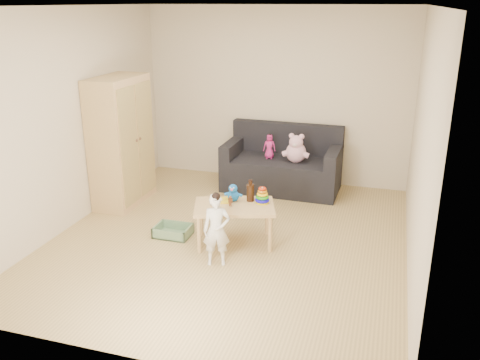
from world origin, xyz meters
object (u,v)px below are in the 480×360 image
(wardrobe, at_px, (121,142))
(toddler, at_px, (217,231))
(play_table, at_px, (234,224))
(sofa, at_px, (281,174))

(wardrobe, relative_size, toddler, 2.26)
(play_table, relative_size, toddler, 1.17)
(wardrobe, relative_size, play_table, 1.93)
(sofa, distance_m, play_table, 1.91)
(wardrobe, distance_m, sofa, 2.35)
(play_table, bearing_deg, toddler, -93.52)
(play_table, xyz_separation_m, toddler, (-0.03, -0.51, 0.15))
(sofa, relative_size, play_table, 1.86)
(wardrobe, xyz_separation_m, sofa, (1.97, 1.12, -0.63))
(toddler, bearing_deg, sofa, 67.54)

